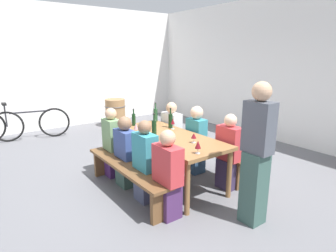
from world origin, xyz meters
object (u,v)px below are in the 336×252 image
object	(u,v)px
wine_glass_4	(170,136)
parked_bicycle_0	(31,124)
wine_glass_3	(194,136)
seated_guest_near_3	(168,177)
wine_bottle_3	(154,127)
wine_glass_0	(136,127)
seated_guest_far_2	(229,154)
standing_host	(256,156)
seated_guest_near_0	(112,144)
bench_far	(203,151)
wine_glass_1	(198,145)
wine_bottle_0	(134,119)
wine_barrel	(115,113)
tasting_table	(168,140)
wine_bottle_1	(156,114)
seated_guest_far_1	(196,141)
wine_bottle_2	(170,120)
seated_guest_near_2	(145,164)
wine_glass_2	(173,122)
bench_near	(126,171)
seated_guest_near_1	(126,154)
seated_guest_far_0	(171,134)

from	to	relation	value
wine_glass_4	parked_bicycle_0	bearing A→B (deg)	-166.37
wine_glass_3	seated_guest_near_3	world-z (taller)	seated_guest_near_3
wine_bottle_3	wine_glass_0	world-z (taller)	wine_bottle_3
seated_guest_far_2	standing_host	distance (m)	0.94
seated_guest_near_0	standing_host	size ratio (longest dim) A/B	0.68
bench_far	wine_glass_4	bearing A→B (deg)	-69.64
seated_guest_near_0	seated_guest_near_3	bearing A→B (deg)	-90.00
wine_glass_1	parked_bicycle_0	xyz separation A→B (m)	(-4.59, -1.05, -0.49)
wine_bottle_0	wine_barrel	xyz separation A→B (m)	(-2.82, 1.02, -0.48)
tasting_table	wine_bottle_3	distance (m)	0.29
wine_glass_0	seated_guest_near_0	size ratio (longest dim) A/B	0.14
wine_bottle_1	seated_guest_near_0	bearing A→B (deg)	-79.74
seated_guest_near_3	seated_guest_far_1	bearing A→B (deg)	34.30
seated_guest_near_0	parked_bicycle_0	size ratio (longest dim) A/B	0.67
wine_glass_0	bench_far	bearing A→B (deg)	69.94
wine_bottle_0	seated_guest_near_0	distance (m)	0.59
wine_glass_4	wine_bottle_2	bearing A→B (deg)	142.54
seated_guest_near_2	wine_glass_1	bearing A→B (deg)	-54.12
wine_glass_0	wine_glass_1	xyz separation A→B (m)	(1.25, 0.16, 0.00)
wine_glass_2	standing_host	size ratio (longest dim) A/B	0.10
wine_glass_0	seated_guest_near_0	world-z (taller)	seated_guest_near_0
bench_near	seated_guest_near_3	size ratio (longest dim) A/B	1.70
tasting_table	wine_glass_3	world-z (taller)	wine_glass_3
wine_bottle_0	seated_guest_near_1	distance (m)	0.83
tasting_table	wine_bottle_1	world-z (taller)	wine_bottle_1
wine_glass_4	seated_guest_far_1	world-z (taller)	seated_guest_far_1
wine_glass_0	wine_barrel	size ratio (longest dim) A/B	0.22
wine_glass_2	seated_guest_far_0	bearing A→B (deg)	145.33
wine_glass_1	seated_guest_far_0	bearing A→B (deg)	153.84
tasting_table	wine_glass_3	xyz separation A→B (m)	(0.50, 0.08, 0.17)
wine_bottle_1	wine_glass_4	bearing A→B (deg)	-25.93
wine_glass_0	wine_bottle_1	bearing A→B (deg)	125.52
wine_bottle_3	seated_guest_near_2	xyz separation A→B (m)	(0.42, -0.43, -0.35)
wine_bottle_0	seated_guest_far_0	distance (m)	0.79
bench_near	seated_guest_near_0	distance (m)	0.76
bench_near	seated_guest_near_2	xyz separation A→B (m)	(0.29, 0.15, 0.18)
seated_guest_far_2	bench_far	bearing A→B (deg)	-102.09
seated_guest_near_0	seated_guest_near_2	distance (m)	1.00
wine_glass_3	standing_host	world-z (taller)	standing_host
wine_glass_1	wine_glass_4	distance (m)	0.50
seated_guest_near_3	seated_guest_far_0	size ratio (longest dim) A/B	1.00
wine_bottle_2	wine_glass_1	world-z (taller)	wine_bottle_2
wine_bottle_2	seated_guest_near_2	xyz separation A→B (m)	(0.65, -0.91, -0.35)
bench_near	wine_glass_1	distance (m)	1.15
wine_bottle_1	wine_glass_1	bearing A→B (deg)	-17.36
seated_guest_near_1	standing_host	world-z (taller)	standing_host
parked_bicycle_0	wine_barrel	bearing A→B (deg)	9.75
bench_far	wine_bottle_2	size ratio (longest dim) A/B	5.64
wine_glass_3	seated_guest_far_0	xyz separation A→B (m)	(-1.19, 0.51, -0.33)
seated_guest_near_0	seated_guest_near_1	world-z (taller)	seated_guest_near_0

